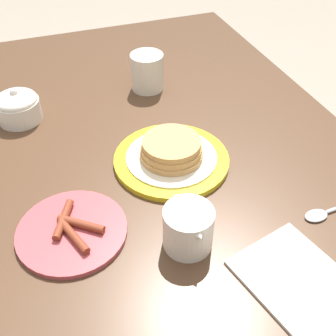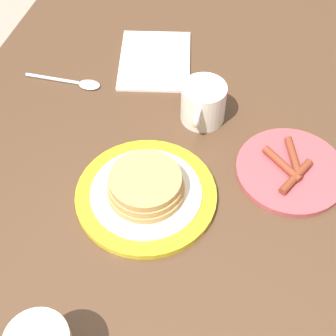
# 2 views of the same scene
# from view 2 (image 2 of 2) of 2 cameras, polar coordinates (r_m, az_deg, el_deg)

# --- Properties ---
(ground_plane) EXTENTS (8.00, 8.00, 0.00)m
(ground_plane) POSITION_cam_2_polar(r_m,az_deg,el_deg) (1.53, -1.73, -17.84)
(ground_plane) COLOR gray
(dining_table) EXTENTS (1.49, 0.81, 0.72)m
(dining_table) POSITION_cam_2_polar(r_m,az_deg,el_deg) (0.98, -2.57, -5.24)
(dining_table) COLOR #4C3321
(dining_table) RESTS_ON ground_plane
(pancake_plate) EXTENTS (0.24, 0.24, 0.06)m
(pancake_plate) POSITION_cam_2_polar(r_m,az_deg,el_deg) (0.85, -2.47, -2.52)
(pancake_plate) COLOR gold
(pancake_plate) RESTS_ON dining_table
(side_plate_bacon) EXTENTS (0.19, 0.19, 0.02)m
(side_plate_bacon) POSITION_cam_2_polar(r_m,az_deg,el_deg) (0.92, 13.43, -0.19)
(side_plate_bacon) COLOR #B2474C
(side_plate_bacon) RESTS_ON dining_table
(creamer_pitcher) EXTENTS (0.12, 0.08, 0.09)m
(creamer_pitcher) POSITION_cam_2_polar(r_m,az_deg,el_deg) (0.96, 3.95, 7.34)
(creamer_pitcher) COLOR silver
(creamer_pitcher) RESTS_ON dining_table
(napkin) EXTENTS (0.22, 0.19, 0.01)m
(napkin) POSITION_cam_2_polar(r_m,az_deg,el_deg) (1.10, -1.45, 11.85)
(napkin) COLOR silver
(napkin) RESTS_ON dining_table
(spoon) EXTENTS (0.03, 0.16, 0.01)m
(spoon) POSITION_cam_2_polar(r_m,az_deg,el_deg) (1.07, -10.10, 9.29)
(spoon) COLOR silver
(spoon) RESTS_ON dining_table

